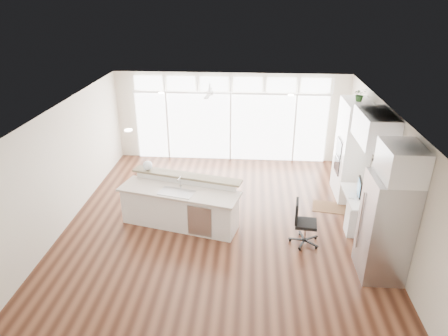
{
  "coord_description": "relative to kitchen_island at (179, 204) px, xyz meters",
  "views": [
    {
      "loc": [
        0.62,
        -7.68,
        4.99
      ],
      "look_at": [
        0.04,
        0.6,
        1.2
      ],
      "focal_mm": 32.0,
      "sensor_mm": 36.0,
      "label": 1
    }
  ],
  "objects": [
    {
      "name": "transom_row",
      "position": [
        0.93,
        3.92,
        1.84
      ],
      "size": [
        5.9,
        0.06,
        0.4
      ],
      "primitive_type": "cube",
      "color": "white",
      "rests_on": "wall_back"
    },
    {
      "name": "desk_nook",
      "position": [
        4.06,
        0.28,
        -0.16
      ],
      "size": [
        0.72,
        1.3,
        0.76
      ],
      "primitive_type": "cube",
      "color": "white",
      "rests_on": "floor"
    },
    {
      "name": "rug",
      "position": [
        3.54,
        1.04,
        -0.53
      ],
      "size": [
        0.89,
        0.71,
        0.01
      ],
      "primitive_type": "cube",
      "rotation": [
        0.0,
        0.0,
        -0.17
      ],
      "color": "#3B2212",
      "rests_on": "floor"
    },
    {
      "name": "keyboard",
      "position": [
        3.81,
        0.28,
        0.23
      ],
      "size": [
        0.17,
        0.34,
        0.02
      ],
      "primitive_type": "cube",
      "rotation": [
        0.0,
        0.0,
        -0.13
      ],
      "color": "white",
      "rests_on": "desk_nook"
    },
    {
      "name": "wall_right",
      "position": [
        4.43,
        -0.02,
        0.81
      ],
      "size": [
        0.04,
        8.0,
        2.7
      ],
      "primitive_type": "cube",
      "color": "beige",
      "rests_on": "floor"
    },
    {
      "name": "oven_cabinet",
      "position": [
        4.1,
        1.78,
        0.71
      ],
      "size": [
        0.64,
        1.2,
        2.5
      ],
      "primitive_type": "cube",
      "color": "white",
      "rests_on": "floor"
    },
    {
      "name": "kitchen_island",
      "position": [
        0.0,
        0.0,
        0.0
      ],
      "size": [
        2.88,
        1.64,
        1.08
      ],
      "primitive_type": "cube",
      "rotation": [
        0.0,
        0.0,
        -0.24
      ],
      "color": "white",
      "rests_on": "floor"
    },
    {
      "name": "ceiling",
      "position": [
        0.93,
        -0.02,
        2.16
      ],
      "size": [
        7.0,
        8.0,
        0.02
      ],
      "primitive_type": "cube",
      "color": "white",
      "rests_on": "wall_back"
    },
    {
      "name": "fishbowl",
      "position": [
        -0.83,
        0.62,
        0.65
      ],
      "size": [
        0.25,
        0.25,
        0.22
      ],
      "primitive_type": "sphere",
      "rotation": [
        0.0,
        0.0,
        -0.12
      ],
      "color": "white",
      "rests_on": "kitchen_island"
    },
    {
      "name": "upper_cabinets",
      "position": [
        4.1,
        0.28,
        1.81
      ],
      "size": [
        0.64,
        1.3,
        0.64
      ],
      "primitive_type": "cube",
      "color": "white",
      "rests_on": "wall_right"
    },
    {
      "name": "refrigerator",
      "position": [
        4.04,
        -1.37,
        0.46
      ],
      "size": [
        0.76,
        0.9,
        2.0
      ],
      "primitive_type": "cube",
      "color": "#B1B1B6",
      "rests_on": "floor"
    },
    {
      "name": "office_chair",
      "position": [
        2.75,
        -0.52,
        -0.05
      ],
      "size": [
        0.56,
        0.53,
        0.98
      ],
      "primitive_type": "cube",
      "rotation": [
        0.0,
        0.0,
        -0.11
      ],
      "color": "black",
      "rests_on": "floor"
    },
    {
      "name": "wall_left",
      "position": [
        -2.57,
        -0.02,
        0.81
      ],
      "size": [
        0.04,
        8.0,
        2.7
      ],
      "primitive_type": "cube",
      "color": "beige",
      "rests_on": "floor"
    },
    {
      "name": "monitor",
      "position": [
        3.98,
        0.28,
        0.43
      ],
      "size": [
        0.15,
        0.5,
        0.41
      ],
      "primitive_type": "cube",
      "rotation": [
        0.0,
        0.0,
        -0.13
      ],
      "color": "black",
      "rests_on": "desk_nook"
    },
    {
      "name": "ceiling_fan",
      "position": [
        0.43,
        2.78,
        1.94
      ],
      "size": [
        1.16,
        1.16,
        0.32
      ],
      "primitive_type": "cube",
      "color": "white",
      "rests_on": "ceiling"
    },
    {
      "name": "glass_wall",
      "position": [
        0.93,
        3.92,
        0.51
      ],
      "size": [
        5.8,
        0.06,
        2.08
      ],
      "primitive_type": "cube",
      "color": "white",
      "rests_on": "wall_back"
    },
    {
      "name": "desk_window",
      "position": [
        4.39,
        0.28,
        1.01
      ],
      "size": [
        0.04,
        0.85,
        0.85
      ],
      "primitive_type": "cube",
      "color": "white",
      "rests_on": "wall_right"
    },
    {
      "name": "potted_plant",
      "position": [
        4.1,
        1.78,
        2.09
      ],
      "size": [
        0.33,
        0.36,
        0.25
      ],
      "primitive_type": "imported",
      "rotation": [
        0.0,
        0.0,
        0.12
      ],
      "color": "#2B5624",
      "rests_on": "oven_cabinet"
    },
    {
      "name": "fridge_cabinet",
      "position": [
        4.1,
        -1.37,
        1.76
      ],
      "size": [
        0.64,
        0.9,
        0.6
      ],
      "primitive_type": "cube",
      "color": "white",
      "rests_on": "wall_right"
    },
    {
      "name": "recessed_lights",
      "position": [
        0.93,
        0.18,
        2.14
      ],
      "size": [
        3.4,
        3.0,
        0.02
      ],
      "primitive_type": "cube",
      "color": "white",
      "rests_on": "ceiling"
    },
    {
      "name": "wall_front",
      "position": [
        0.93,
        -4.02,
        0.81
      ],
      "size": [
        7.0,
        0.04,
        2.7
      ],
      "primitive_type": "cube",
      "color": "beige",
      "rests_on": "floor"
    },
    {
      "name": "framed_photos",
      "position": [
        4.39,
        0.9,
        0.86
      ],
      "size": [
        0.06,
        0.22,
        0.8
      ],
      "primitive_type": "cube",
      "color": "black",
      "rests_on": "wall_right"
    },
    {
      "name": "wall_back",
      "position": [
        0.93,
        3.98,
        0.81
      ],
      "size": [
        7.0,
        0.04,
        2.7
      ],
      "primitive_type": "cube",
      "color": "beige",
      "rests_on": "floor"
    },
    {
      "name": "floor",
      "position": [
        0.93,
        -0.02,
        -0.55
      ],
      "size": [
        7.0,
        8.0,
        0.02
      ],
      "primitive_type": "cube",
      "color": "#3A1D12",
      "rests_on": "ground"
    }
  ]
}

